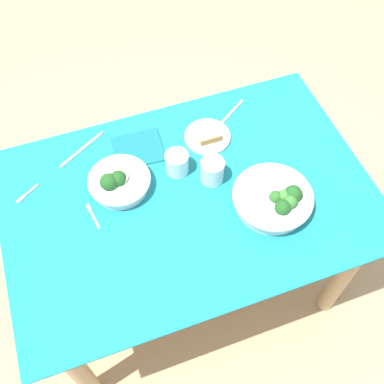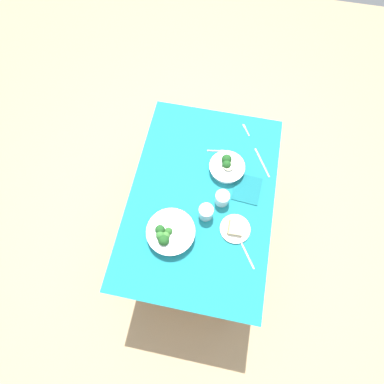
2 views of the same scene
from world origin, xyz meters
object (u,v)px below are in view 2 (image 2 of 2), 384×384
at_px(broccoli_bowl_near, 170,233).
at_px(table_knife_left, 246,253).
at_px(water_glass_center, 222,199).
at_px(broccoli_bowl_far, 227,167).
at_px(table_knife_right, 262,163).
at_px(fork_by_near_bowl, 217,151).
at_px(napkin_folded_upper, 247,189).
at_px(water_glass_side, 206,212).
at_px(fork_by_far_bowl, 246,130).
at_px(bread_side_plate, 235,228).

bearing_deg(broccoli_bowl_near, table_knife_left, 87.62).
height_order(broccoli_bowl_near, water_glass_center, broccoli_bowl_near).
distance_m(broccoli_bowl_far, table_knife_left, 0.53).
xyz_separation_m(broccoli_bowl_far, table_knife_right, (-0.09, 0.21, -0.03)).
distance_m(water_glass_center, table_knife_left, 0.33).
height_order(fork_by_near_bowl, table_knife_left, same).
bearing_deg(broccoli_bowl_far, napkin_folded_upper, 52.78).
bearing_deg(napkin_folded_upper, water_glass_side, -45.70).
xyz_separation_m(broccoli_bowl_near, fork_by_far_bowl, (-0.79, 0.33, -0.03)).
height_order(bread_side_plate, napkin_folded_upper, bread_side_plate).
bearing_deg(bread_side_plate, broccoli_bowl_far, -163.91).
xyz_separation_m(fork_by_near_bowl, napkin_folded_upper, (0.22, 0.22, 0.00)).
relative_size(table_knife_left, napkin_folded_upper, 1.06).
bearing_deg(napkin_folded_upper, table_knife_left, 6.59).
relative_size(broccoli_bowl_far, bread_side_plate, 1.25).
xyz_separation_m(water_glass_center, water_glass_side, (0.10, -0.08, 0.00)).
xyz_separation_m(fork_by_far_bowl, table_knife_left, (0.80, 0.11, -0.00)).
bearing_deg(napkin_folded_upper, fork_by_far_bowl, -171.61).
height_order(fork_by_far_bowl, napkin_folded_upper, napkin_folded_upper).
height_order(bread_side_plate, table_knife_right, bread_side_plate).
xyz_separation_m(bread_side_plate, napkin_folded_upper, (-0.26, 0.04, -0.01)).
xyz_separation_m(water_glass_center, fork_by_far_bowl, (-0.53, 0.08, -0.04)).
bearing_deg(table_knife_right, table_knife_left, -33.02).
bearing_deg(fork_by_far_bowl, broccoli_bowl_near, 125.41).
bearing_deg(fork_by_far_bowl, napkin_folded_upper, 156.56).
xyz_separation_m(broccoli_bowl_far, water_glass_center, (0.22, 0.00, 0.01)).
xyz_separation_m(water_glass_side, table_knife_left, (0.17, 0.26, -0.04)).
height_order(water_glass_center, fork_by_far_bowl, water_glass_center).
bearing_deg(napkin_folded_upper, broccoli_bowl_near, -46.98).
height_order(broccoli_bowl_near, table_knife_right, broccoli_bowl_near).
relative_size(broccoli_bowl_near, water_glass_side, 2.94).
xyz_separation_m(broccoli_bowl_far, broccoli_bowl_near, (0.47, -0.25, 0.00)).
xyz_separation_m(bread_side_plate, water_glass_center, (-0.15, -0.10, 0.03)).
distance_m(bread_side_plate, water_glass_center, 0.19).
distance_m(broccoli_bowl_near, water_glass_center, 0.36).
xyz_separation_m(fork_by_far_bowl, fork_by_near_bowl, (0.20, -0.16, 0.00)).
xyz_separation_m(broccoli_bowl_far, water_glass_side, (0.32, -0.07, 0.01)).
relative_size(bread_side_plate, fork_by_far_bowl, 1.98).
xyz_separation_m(water_glass_center, fork_by_near_bowl, (-0.33, -0.08, -0.04)).
bearing_deg(fork_by_near_bowl, water_glass_side, -98.25).
xyz_separation_m(water_glass_side, table_knife_right, (-0.41, 0.28, -0.04)).
relative_size(fork_by_near_bowl, napkin_folded_upper, 0.60).
distance_m(water_glass_side, napkin_folded_upper, 0.30).
relative_size(broccoli_bowl_far, broccoli_bowl_near, 0.80).
xyz_separation_m(broccoli_bowl_near, table_knife_right, (-0.56, 0.46, -0.03)).
bearing_deg(broccoli_bowl_near, table_knife_right, 140.63).
xyz_separation_m(water_glass_center, table_knife_left, (0.28, 0.18, -0.04)).
distance_m(fork_by_far_bowl, fork_by_near_bowl, 0.25).
distance_m(table_knife_left, table_knife_right, 0.58).
distance_m(bread_side_plate, napkin_folded_upper, 0.26).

